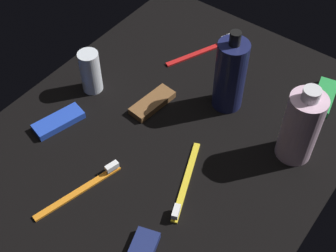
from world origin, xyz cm
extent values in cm
cube|color=black|center=(0.00, 0.00, -0.60)|extent=(84.00, 64.00, 1.20)
cylinder|color=#191E4B|center=(-14.71, 4.49, 7.98)|extent=(6.31, 6.31, 15.95)
cylinder|color=black|center=(-14.71, 4.49, 17.35)|extent=(2.20, 2.20, 2.80)
cylinder|color=silver|center=(-11.24, 21.86, 7.48)|extent=(6.87, 6.87, 14.97)
cylinder|color=silver|center=(-11.24, 21.86, 16.07)|extent=(3.20, 3.20, 2.20)
cylinder|color=silver|center=(-0.92, -21.25, 4.91)|extent=(4.38, 4.38, 9.81)
cube|color=yellow|center=(6.73, 9.30, 0.45)|extent=(17.17, 7.77, 0.90)
cube|color=white|center=(13.70, 12.07, 1.50)|extent=(2.82, 1.98, 1.20)
cube|color=red|center=(-24.69, -9.17, 0.45)|extent=(17.00, 8.25, 0.90)
cube|color=white|center=(-31.57, -6.19, 1.50)|extent=(2.82, 2.04, 1.20)
cube|color=orange|center=(20.48, -4.97, 0.45)|extent=(17.74, 5.60, 0.90)
cube|color=white|center=(13.22, -3.13, 1.50)|extent=(2.79, 1.71, 1.20)
cube|color=green|center=(-28.20, 20.56, 0.75)|extent=(10.98, 5.97, 1.50)
cube|color=brown|center=(-4.70, -7.68, 0.75)|extent=(10.76, 5.07, 1.50)
cube|color=blue|center=(10.89, -19.75, 0.75)|extent=(11.07, 6.50, 1.50)
camera|label=1|loc=(47.54, 35.81, 72.41)|focal=49.99mm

